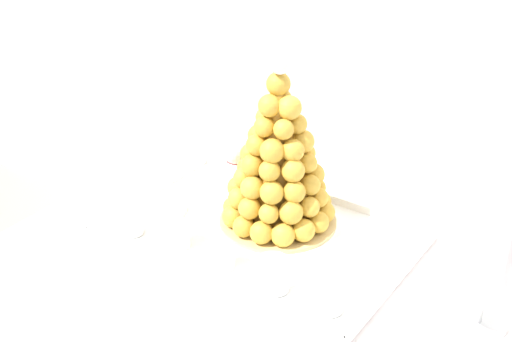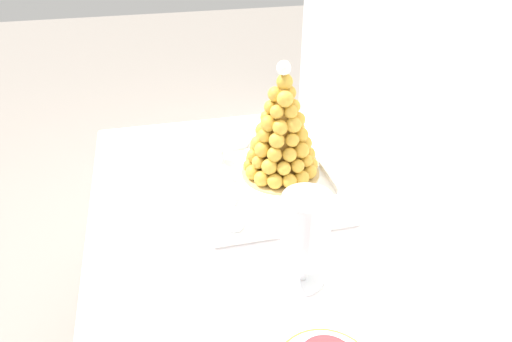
% 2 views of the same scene
% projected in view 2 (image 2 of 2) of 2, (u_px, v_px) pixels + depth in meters
% --- Properties ---
extents(buffet_table, '(1.42, 0.94, 0.80)m').
position_uv_depth(buffet_table, '(261.00, 251.00, 1.33)').
color(buffet_table, brown).
rests_on(buffet_table, ground_plane).
extents(serving_tray, '(0.61, 0.41, 0.02)m').
position_uv_depth(serving_tray, '(262.00, 176.00, 1.49)').
color(serving_tray, white).
rests_on(serving_tray, buffet_table).
extents(croquembouche, '(0.25, 0.25, 0.38)m').
position_uv_depth(croquembouche, '(281.00, 134.00, 1.42)').
color(croquembouche, tan).
rests_on(croquembouche, serving_tray).
extents(dessert_cup_left, '(0.05, 0.05, 0.05)m').
position_uv_depth(dessert_cup_left, '(207.00, 141.00, 1.63)').
color(dessert_cup_left, silver).
rests_on(dessert_cup_left, serving_tray).
extents(dessert_cup_mid_left, '(0.06, 0.06, 0.05)m').
position_uv_depth(dessert_cup_mid_left, '(216.00, 156.00, 1.54)').
color(dessert_cup_mid_left, silver).
rests_on(dessert_cup_mid_left, serving_tray).
extents(dessert_cup_centre, '(0.05, 0.05, 0.05)m').
position_uv_depth(dessert_cup_centre, '(219.00, 175.00, 1.44)').
color(dessert_cup_centre, silver).
rests_on(dessert_cup_centre, serving_tray).
extents(dessert_cup_mid_right, '(0.06, 0.06, 0.06)m').
position_uv_depth(dessert_cup_mid_right, '(226.00, 195.00, 1.34)').
color(dessert_cup_mid_right, silver).
rests_on(dessert_cup_mid_right, serving_tray).
extents(dessert_cup_right, '(0.05, 0.05, 0.05)m').
position_uv_depth(dessert_cup_right, '(234.00, 220.00, 1.25)').
color(dessert_cup_right, silver).
rests_on(dessert_cup_right, serving_tray).
extents(creme_brulee_ramekin, '(0.09, 0.09, 0.02)m').
position_uv_depth(creme_brulee_ramekin, '(236.00, 141.00, 1.66)').
color(creme_brulee_ramekin, white).
rests_on(creme_brulee_ramekin, serving_tray).
extents(macaron_goblet, '(0.11, 0.11, 0.24)m').
position_uv_depth(macaron_goblet, '(305.00, 230.00, 1.02)').
color(macaron_goblet, white).
rests_on(macaron_goblet, buffet_table).
extents(wine_glass, '(0.07, 0.07, 0.17)m').
position_uv_depth(wine_glass, '(281.00, 122.00, 1.55)').
color(wine_glass, silver).
rests_on(wine_glass, buffet_table).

